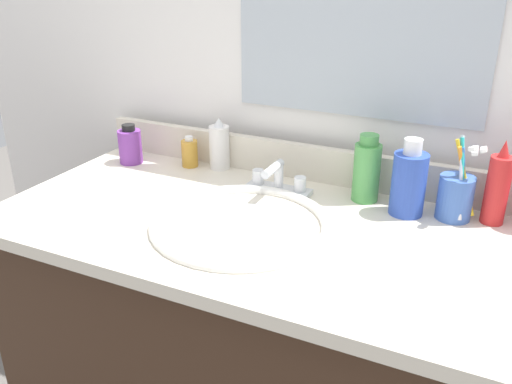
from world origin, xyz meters
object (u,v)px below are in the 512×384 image
Objects in this scene: bottle_cream_purple at (130,146)px; bottle_spray_red at (497,188)px; bottle_toner_green at (367,170)px; cup_blue_plastic at (456,195)px; faucet at (278,182)px; bottle_shampoo_blue at (409,182)px; bottle_lotion_white at (219,146)px; bottle_oil_amber at (190,153)px.

bottle_cream_purple is 0.93m from bottle_spray_red.
cup_blue_plastic reaches higher than bottle_toner_green.
bottle_spray_red is at bearing 0.49° from bottle_toner_green.
cup_blue_plastic is (0.40, 0.04, 0.03)m from faucet.
bottle_spray_red is 0.99× the size of cup_blue_plastic.
bottle_cream_purple reaches higher than faucet.
bottle_toner_green is at bearing 161.97° from bottle_shampoo_blue.
bottle_lotion_white is 0.61m from cup_blue_plastic.
cup_blue_plastic is at bearing -168.80° from bottle_spray_red.
bottle_lotion_white is at bearing 15.48° from bottle_oil_amber.
bottle_cream_purple reaches higher than bottle_oil_amber.
bottle_cream_purple is at bearing 177.82° from faucet.
bottle_toner_green is 0.85× the size of cup_blue_plastic.
bottle_toner_green is at bearing -4.84° from bottle_lotion_white.
bottle_oil_amber is 0.09m from bottle_lotion_white.
bottle_toner_green reaches higher than bottle_cream_purple.
bottle_cream_purple is at bearing -164.17° from bottle_lotion_white.
bottle_cream_purple is 0.68× the size of bottle_toner_green.
bottle_oil_amber is at bearing 178.57° from bottle_toner_green.
faucet is at bearing -2.18° from bottle_cream_purple.
bottle_spray_red is at bearing 11.44° from bottle_shampoo_blue.
bottle_spray_red reaches higher than bottle_lotion_white.
bottle_oil_amber is at bearing 177.91° from cup_blue_plastic.
bottle_lotion_white is at bearing 172.43° from bottle_shampoo_blue.
bottle_spray_red is (0.48, 0.05, 0.05)m from faucet.
faucet is 1.16× the size of bottle_lotion_white.
bottle_oil_amber is 0.17m from bottle_cream_purple.
bottle_shampoo_blue reaches higher than bottle_cream_purple.
bottle_toner_green is at bearing -179.51° from bottle_spray_red.
bottle_toner_green is (0.49, -0.01, 0.04)m from bottle_oil_amber.
bottle_cream_purple is at bearing -177.74° from bottle_spray_red.
bottle_lotion_white is 0.25m from bottle_cream_purple.
bottle_spray_red is (0.28, 0.00, 0.01)m from bottle_toner_green.
bottle_shampoo_blue is 0.18m from bottle_spray_red.
bottle_shampoo_blue reaches higher than bottle_toner_green.
bottle_shampoo_blue is at bearing -18.03° from bottle_toner_green.
bottle_shampoo_blue is 1.09× the size of bottle_toner_green.
bottle_oil_amber is (-0.29, 0.06, 0.01)m from faucet.
bottle_cream_purple is at bearing -179.93° from bottle_shampoo_blue.
cup_blue_plastic is at bearing -2.09° from bottle_oil_amber.
bottle_lotion_white is 0.74× the size of cup_blue_plastic.
faucet is at bearing -173.61° from bottle_spray_red.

